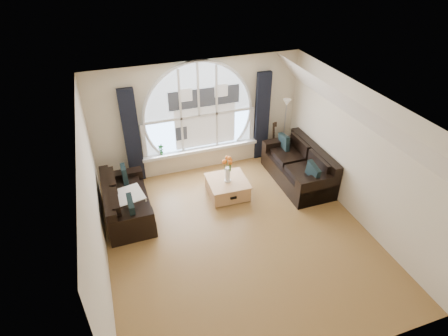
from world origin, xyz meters
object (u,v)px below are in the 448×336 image
at_px(floor_lamp, 284,129).
at_px(potted_plant, 161,150).
at_px(sofa_left, 127,200).
at_px(guitar, 272,139).
at_px(sofa_right, 298,167).
at_px(coffee_chest, 227,187).
at_px(vase_flowers, 228,166).

distance_m(floor_lamp, potted_plant, 3.16).
bearing_deg(sofa_left, guitar, 15.92).
relative_size(sofa_right, guitar, 1.86).
bearing_deg(potted_plant, floor_lamp, -3.26).
height_order(coffee_chest, vase_flowers, vase_flowers).
xyz_separation_m(sofa_right, vase_flowers, (-1.75, 0.01, 0.38)).
height_order(floor_lamp, potted_plant, floor_lamp).
relative_size(sofa_right, vase_flowers, 2.82).
xyz_separation_m(sofa_right, floor_lamp, (0.19, 1.16, 0.40)).
bearing_deg(coffee_chest, sofa_right, 0.76).
bearing_deg(sofa_right, coffee_chest, 178.83).
height_order(sofa_left, potted_plant, potted_plant).
relative_size(sofa_right, floor_lamp, 1.23).
distance_m(vase_flowers, potted_plant, 1.80).
relative_size(coffee_chest, guitar, 0.82).
relative_size(coffee_chest, floor_lamp, 0.54).
bearing_deg(vase_flowers, guitar, 35.97).
bearing_deg(guitar, sofa_right, -80.53).
height_order(sofa_left, coffee_chest, sofa_left).
distance_m(sofa_right, potted_plant, 3.26).
bearing_deg(coffee_chest, guitar, 37.49).
relative_size(sofa_left, coffee_chest, 2.01).
relative_size(floor_lamp, potted_plant, 5.92).
bearing_deg(floor_lamp, sofa_right, -99.24).
bearing_deg(sofa_left, potted_plant, 51.64).
bearing_deg(vase_flowers, floor_lamp, 30.56).
distance_m(sofa_right, floor_lamp, 1.24).
height_order(vase_flowers, potted_plant, vase_flowers).
bearing_deg(potted_plant, vase_flowers, -47.50).
distance_m(coffee_chest, potted_plant, 1.85).
height_order(coffee_chest, guitar, guitar).
xyz_separation_m(sofa_left, floor_lamp, (4.14, 1.11, 0.40)).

